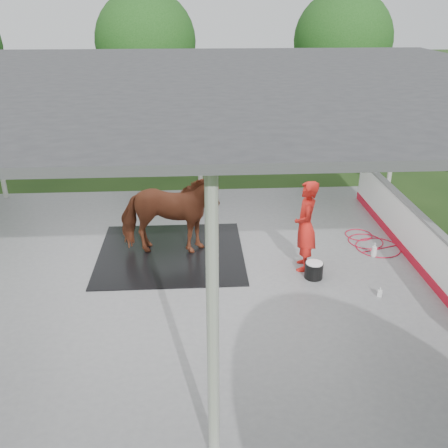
{
  "coord_description": "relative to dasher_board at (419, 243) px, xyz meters",
  "views": [
    {
      "loc": [
        -0.15,
        -9.28,
        5.36
      ],
      "look_at": [
        0.43,
        0.32,
        1.0
      ],
      "focal_mm": 40.0,
      "sensor_mm": 36.0,
      "label": 1
    }
  ],
  "objects": [
    {
      "name": "rubber_mat",
      "position": [
        -5.35,
        0.86,
        -0.53
      ],
      "size": [
        3.27,
        3.06,
        0.02
      ],
      "primitive_type": "cube",
      "color": "black",
      "rests_on": "concrete_slab"
    },
    {
      "name": "soap_bottle_b",
      "position": [
        -1.22,
        -1.19,
        -0.45
      ],
      "size": [
        0.11,
        0.11,
        0.19
      ],
      "primitive_type": "imported",
      "rotation": [
        0.0,
        0.0,
        -0.41
      ],
      "color": "#338CD8",
      "rests_on": "concrete_slab"
    },
    {
      "name": "dasher_board",
      "position": [
        0.0,
        0.0,
        0.0
      ],
      "size": [
        0.16,
        8.0,
        1.15
      ],
      "color": "red",
      "rests_on": "concrete_slab"
    },
    {
      "name": "hose_coil",
      "position": [
        -0.64,
        1.09,
        -0.53
      ],
      "size": [
        1.47,
        1.55,
        0.02
      ],
      "color": "#B40C28",
      "rests_on": "concrete_slab"
    },
    {
      "name": "soap_bottle_a",
      "position": [
        -0.78,
        0.44,
        -0.37
      ],
      "size": [
        0.13,
        0.13,
        0.34
      ],
      "primitive_type": "imported",
      "rotation": [
        0.0,
        0.0,
        -0.02
      ],
      "color": "silver",
      "rests_on": "concrete_slab"
    },
    {
      "name": "wash_bucket",
      "position": [
        -2.35,
        -0.39,
        -0.36
      ],
      "size": [
        0.38,
        0.38,
        0.35
      ],
      "color": "black",
      "rests_on": "concrete_slab"
    },
    {
      "name": "tree_belt",
      "position": [
        -4.3,
        0.9,
        3.2
      ],
      "size": [
        28.0,
        28.0,
        5.8
      ],
      "color": "#382314",
      "rests_on": "ground"
    },
    {
      "name": "handler",
      "position": [
        -2.48,
        0.04,
        0.44
      ],
      "size": [
        0.58,
        0.78,
        1.97
      ],
      "primitive_type": "imported",
      "rotation": [
        0.0,
        0.0,
        -1.73
      ],
      "color": "red",
      "rests_on": "concrete_slab"
    },
    {
      "name": "pavilion_structure",
      "position": [
        -4.6,
        -0.0,
        3.37
      ],
      "size": [
        12.6,
        10.6,
        4.05
      ],
      "color": "beige",
      "rests_on": "ground"
    },
    {
      "name": "concrete_slab",
      "position": [
        -4.6,
        0.0,
        -0.57
      ],
      "size": [
        12.0,
        10.0,
        0.05
      ],
      "primitive_type": "cube",
      "color": "slate",
      "rests_on": "ground"
    },
    {
      "name": "horse",
      "position": [
        -5.35,
        0.86,
        0.42
      ],
      "size": [
        2.28,
        1.12,
        1.88
      ],
      "primitive_type": "imported",
      "rotation": [
        0.0,
        0.0,
        1.52
      ],
      "color": "brown",
      "rests_on": "rubber_mat"
    },
    {
      "name": "ground",
      "position": [
        -4.6,
        0.0,
        -0.59
      ],
      "size": [
        100.0,
        100.0,
        0.0
      ],
      "primitive_type": "plane",
      "color": "#1E3814"
    }
  ]
}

